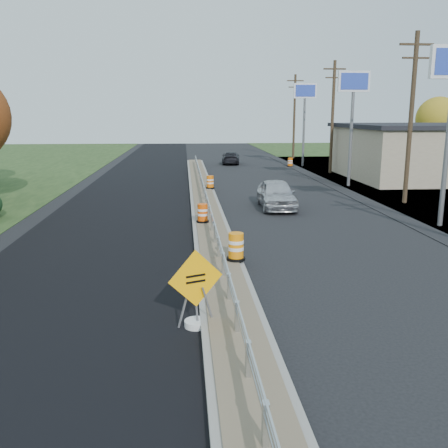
{
  "coord_description": "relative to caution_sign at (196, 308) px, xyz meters",
  "views": [
    {
      "loc": [
        -1.12,
        -18.43,
        5.02
      ],
      "look_at": [
        0.28,
        -0.74,
        1.1
      ],
      "focal_mm": 40.0,
      "sensor_mm": 36.0,
      "label": 1
    }
  ],
  "objects": [
    {
      "name": "barrel_median_near",
      "position": [
        1.45,
        4.79,
        0.18
      ],
      "size": [
        0.63,
        0.63,
        0.93
      ],
      "color": "black",
      "rests_on": "median"
    },
    {
      "name": "car_dark_far",
      "position": [
        4.55,
        40.05,
        0.14
      ],
      "size": [
        2.19,
        4.47,
        1.25
      ],
      "primitive_type": "imported",
      "rotation": [
        0.0,
        0.0,
        3.04
      ],
      "color": "black",
      "rests_on": "ground"
    },
    {
      "name": "ground",
      "position": [
        0.9,
        7.21,
        -0.49
      ],
      "size": [
        140.0,
        140.0,
        0.0
      ],
      "primitive_type": "plane",
      "color": "black",
      "rests_on": "ground"
    },
    {
      "name": "utility_pole_smid",
      "position": [
        12.4,
        16.21,
        4.45
      ],
      "size": [
        1.9,
        0.26,
        9.4
      ],
      "color": "#473523",
      "rests_on": "ground"
    },
    {
      "name": "caution_sign",
      "position": [
        0.0,
        0.0,
        0.0
      ],
      "size": [
        1.3,
        0.58,
        1.92
      ],
      "rotation": [
        0.0,
        0.0,
        0.4
      ],
      "color": "white",
      "rests_on": "ground"
    },
    {
      "name": "median",
      "position": [
        0.9,
        15.21,
        -0.38
      ],
      "size": [
        1.6,
        55.0,
        0.23
      ],
      "color": "gray",
      "rests_on": "ground"
    },
    {
      "name": "utility_pole_north",
      "position": [
        12.4,
        46.21,
        4.45
      ],
      "size": [
        1.9,
        0.26,
        9.4
      ],
      "color": "#473523",
      "rests_on": "ground"
    },
    {
      "name": "tree_far_yellow",
      "position": [
        26.9,
        41.21,
        4.05
      ],
      "size": [
        4.62,
        4.62,
        6.86
      ],
      "color": "#473523",
      "rests_on": "ground"
    },
    {
      "name": "pylon_sign_mid",
      "position": [
        11.4,
        23.21,
        5.99
      ],
      "size": [
        2.2,
        0.3,
        7.9
      ],
      "color": "slate",
      "rests_on": "ground"
    },
    {
      "name": "barrel_shoulder_far",
      "position": [
        10.1,
        36.99,
        -0.08
      ],
      "size": [
        0.58,
        0.58,
        0.85
      ],
      "color": "black",
      "rests_on": "ground"
    },
    {
      "name": "milled_overlay",
      "position": [
        -3.5,
        17.21,
        -0.48
      ],
      "size": [
        7.2,
        120.0,
        0.01
      ],
      "primitive_type": "cube",
      "color": "black",
      "rests_on": "ground"
    },
    {
      "name": "guardrail",
      "position": [
        0.9,
        16.21,
        0.24
      ],
      "size": [
        0.1,
        46.15,
        0.72
      ],
      "color": "silver",
      "rests_on": "median"
    },
    {
      "name": "barrel_median_far",
      "position": [
        1.45,
        21.39,
        0.14
      ],
      "size": [
        0.57,
        0.57,
        0.83
      ],
      "color": "black",
      "rests_on": "median"
    },
    {
      "name": "utility_pole_nmid",
      "position": [
        12.4,
        31.21,
        4.45
      ],
      "size": [
        1.9,
        0.26,
        9.4
      ],
      "color": "#473523",
      "rests_on": "ground"
    },
    {
      "name": "barrel_median_mid",
      "position": [
        0.56,
        10.87,
        0.14
      ],
      "size": [
        0.57,
        0.57,
        0.83
      ],
      "color": "black",
      "rests_on": "median"
    },
    {
      "name": "car_silver",
      "position": [
        4.74,
        15.25,
        0.28
      ],
      "size": [
        1.95,
        4.59,
        1.55
      ],
      "primitive_type": "imported",
      "rotation": [
        0.0,
        0.0,
        -0.03
      ],
      "color": "silver",
      "rests_on": "ground"
    },
    {
      "name": "pylon_sign_north",
      "position": [
        11.4,
        37.21,
        5.99
      ],
      "size": [
        2.2,
        0.3,
        7.9
      ],
      "color": "slate",
      "rests_on": "ground"
    }
  ]
}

